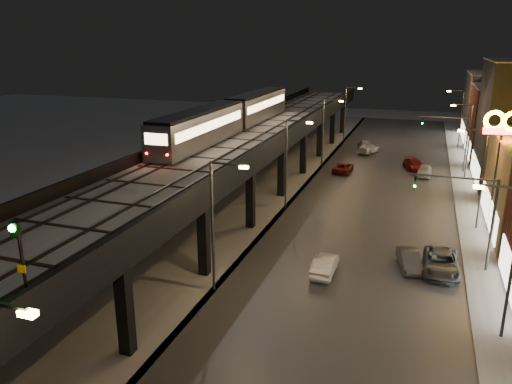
% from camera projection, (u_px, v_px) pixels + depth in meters
% --- Properties ---
extents(road_surface, '(17.00, 120.00, 0.06)m').
position_uv_depth(road_surface, '(373.00, 205.00, 51.18)').
color(road_surface, '#46474D').
rests_on(road_surface, ground).
extents(sidewalk_right, '(4.00, 120.00, 0.14)m').
position_uv_depth(sidewalk_right, '(478.00, 215.00, 48.10)').
color(sidewalk_right, '#9FA1A8').
rests_on(sidewalk_right, ground).
extents(under_viaduct_pavement, '(11.00, 120.00, 0.06)m').
position_uv_depth(under_viaduct_pavement, '(249.00, 192.00, 55.33)').
color(under_viaduct_pavement, '#9FA1A8').
rests_on(under_viaduct_pavement, ground).
extents(elevated_viaduct, '(9.00, 100.00, 6.30)m').
position_uv_depth(elevated_viaduct, '(238.00, 149.00, 50.84)').
color(elevated_viaduct, black).
rests_on(elevated_viaduct, ground).
extents(viaduct_trackbed, '(8.40, 100.00, 0.32)m').
position_uv_depth(viaduct_trackbed, '(239.00, 141.00, 50.73)').
color(viaduct_trackbed, '#B2B7C1').
rests_on(viaduct_trackbed, elevated_viaduct).
extents(viaduct_parapet_streetside, '(0.30, 100.00, 1.10)m').
position_uv_depth(viaduct_parapet_streetside, '(280.00, 139.00, 49.28)').
color(viaduct_parapet_streetside, black).
rests_on(viaduct_parapet_streetside, elevated_viaduct).
extents(viaduct_parapet_far, '(0.30, 100.00, 1.10)m').
position_uv_depth(viaduct_parapet_far, '(200.00, 134.00, 51.95)').
color(viaduct_parapet_far, black).
rests_on(viaduct_parapet_far, elevated_viaduct).
extents(building_f, '(12.20, 16.20, 11.16)m').
position_uv_depth(building_f, '(505.00, 108.00, 81.61)').
color(building_f, '#47474B').
rests_on(building_f, ground).
extents(streetlight_left_1, '(2.57, 0.28, 9.00)m').
position_uv_depth(streetlight_left_1, '(216.00, 218.00, 32.17)').
color(streetlight_left_1, '#38383A').
rests_on(streetlight_left_1, ground).
extents(streetlight_right_1, '(2.56, 0.28, 9.00)m').
position_uv_depth(streetlight_right_1, '(509.00, 253.00, 26.91)').
color(streetlight_right_1, '#38383A').
rests_on(streetlight_right_1, ground).
extents(streetlight_left_2, '(2.57, 0.28, 9.00)m').
position_uv_depth(streetlight_left_2, '(289.00, 158.00, 48.47)').
color(streetlight_left_2, '#38383A').
rests_on(streetlight_left_2, ground).
extents(streetlight_right_2, '(2.56, 0.28, 9.00)m').
position_uv_depth(streetlight_right_2, '(480.00, 172.00, 43.20)').
color(streetlight_right_2, '#38383A').
rests_on(streetlight_right_2, ground).
extents(streetlight_left_3, '(2.57, 0.28, 9.00)m').
position_uv_depth(streetlight_left_3, '(325.00, 128.00, 64.77)').
color(streetlight_left_3, '#38383A').
rests_on(streetlight_left_3, ground).
extents(streetlight_right_3, '(2.56, 0.28, 9.00)m').
position_uv_depth(streetlight_right_3, '(467.00, 136.00, 59.50)').
color(streetlight_right_3, '#38383A').
rests_on(streetlight_right_3, ground).
extents(streetlight_left_4, '(2.57, 0.28, 9.00)m').
position_uv_depth(streetlight_left_4, '(347.00, 110.00, 81.07)').
color(streetlight_left_4, '#38383A').
rests_on(streetlight_left_4, ground).
extents(streetlight_right_4, '(2.56, 0.28, 9.00)m').
position_uv_depth(streetlight_right_4, '(460.00, 115.00, 75.80)').
color(streetlight_right_4, '#38383A').
rests_on(streetlight_right_4, ground).
extents(traffic_light_rig_a, '(6.10, 0.34, 7.00)m').
position_uv_depth(traffic_light_rig_a, '(476.00, 212.00, 35.54)').
color(traffic_light_rig_a, '#38383A').
rests_on(traffic_light_rig_a, ground).
extents(traffic_light_rig_b, '(6.10, 0.34, 7.00)m').
position_uv_depth(traffic_light_rig_b, '(457.00, 137.00, 62.70)').
color(traffic_light_rig_b, '#38383A').
rests_on(traffic_light_rig_b, ground).
extents(subway_train, '(2.78, 33.78, 3.32)m').
position_uv_depth(subway_train, '(232.00, 115.00, 55.21)').
color(subway_train, gray).
rests_on(subway_train, viaduct_trackbed).
extents(rail_signal, '(0.38, 0.45, 3.28)m').
position_uv_depth(rail_signal, '(18.00, 246.00, 18.46)').
color(rail_signal, black).
rests_on(rail_signal, viaduct_trackbed).
extents(car_near_white, '(1.45, 4.13, 1.36)m').
position_uv_depth(car_near_white, '(325.00, 265.00, 35.93)').
color(car_near_white, white).
rests_on(car_near_white, ground).
extents(car_mid_silver, '(2.28, 4.63, 1.26)m').
position_uv_depth(car_mid_silver, '(343.00, 168.00, 63.49)').
color(car_mid_silver, maroon).
rests_on(car_mid_silver, ground).
extents(car_mid_dark, '(3.47, 5.34, 1.44)m').
position_uv_depth(car_mid_dark, '(369.00, 149.00, 74.12)').
color(car_mid_dark, silver).
rests_on(car_mid_dark, ground).
extents(car_far_white, '(2.97, 4.68, 1.48)m').
position_uv_depth(car_far_white, '(365.00, 145.00, 76.87)').
color(car_far_white, silver).
rests_on(car_far_white, ground).
extents(car_onc_silver, '(2.19, 4.11, 1.29)m').
position_uv_depth(car_onc_silver, '(409.00, 261.00, 36.77)').
color(car_onc_silver, '#494B4F').
rests_on(car_onc_silver, ground).
extents(car_onc_dark, '(2.53, 5.33, 1.47)m').
position_uv_depth(car_onc_dark, '(441.00, 264.00, 36.08)').
color(car_onc_dark, '#4B505A').
rests_on(car_onc_dark, ground).
extents(car_onc_white, '(3.57, 5.39, 1.45)m').
position_uv_depth(car_onc_white, '(415.00, 166.00, 64.09)').
color(car_onc_white, maroon).
rests_on(car_onc_white, ground).
extents(car_onc_red, '(1.84, 4.12, 1.38)m').
position_uv_depth(car_onc_red, '(424.00, 171.00, 61.61)').
color(car_onc_red, silver).
rests_on(car_onc_red, ground).
extents(sign_mcdonalds, '(3.16, 0.57, 10.62)m').
position_uv_depth(sign_mcdonalds, '(502.00, 133.00, 41.91)').
color(sign_mcdonalds, '#38383A').
rests_on(sign_mcdonalds, ground).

